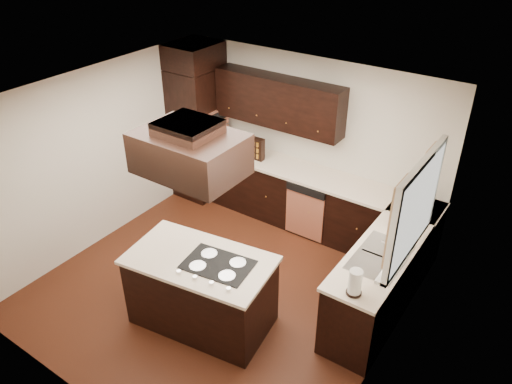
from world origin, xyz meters
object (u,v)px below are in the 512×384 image
island (202,292)px  range_hood (190,153)px  spice_rack (252,147)px  oven_column (199,133)px

island → range_hood: 1.72m
island → spice_rack: spice_rack is taller
spice_rack → island: bearing=-68.7°
range_hood → spice_rack: 2.65m
oven_column → range_hood: 3.13m
oven_column → range_hood: range_hood is taller
oven_column → island: (1.95, -2.32, -0.62)m
island → range_hood: size_ratio=1.48×
oven_column → spice_rack: oven_column is taller
range_hood → oven_column: bearing=129.7°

